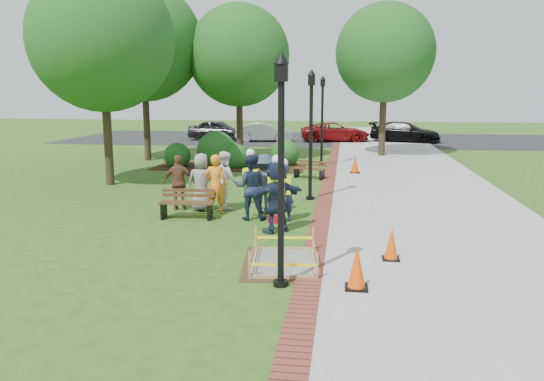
# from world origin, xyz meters

# --- Properties ---
(ground) EXTENTS (100.00, 100.00, 0.00)m
(ground) POSITION_xyz_m (0.00, 0.00, 0.00)
(ground) COLOR #285116
(ground) RESTS_ON ground
(sidewalk) EXTENTS (6.00, 60.00, 0.02)m
(sidewalk) POSITION_xyz_m (5.00, 10.00, 0.01)
(sidewalk) COLOR #9E9E99
(sidewalk) RESTS_ON ground
(brick_edging) EXTENTS (0.50, 60.00, 0.03)m
(brick_edging) POSITION_xyz_m (1.75, 10.00, 0.01)
(brick_edging) COLOR maroon
(brick_edging) RESTS_ON ground
(mulch_bed) EXTENTS (7.00, 3.00, 0.05)m
(mulch_bed) POSITION_xyz_m (-3.00, 12.00, 0.02)
(mulch_bed) COLOR #381E0F
(mulch_bed) RESTS_ON ground
(parking_lot) EXTENTS (36.00, 12.00, 0.01)m
(parking_lot) POSITION_xyz_m (0.00, 27.00, 0.00)
(parking_lot) COLOR black
(parking_lot) RESTS_ON ground
(wet_concrete_pad) EXTENTS (1.93, 2.47, 0.55)m
(wet_concrete_pad) POSITION_xyz_m (1.16, -1.73, 0.23)
(wet_concrete_pad) COLOR #47331E
(wet_concrete_pad) RESTS_ON ground
(bench_near) EXTENTS (1.55, 0.60, 0.82)m
(bench_near) POSITION_xyz_m (-2.03, 1.83, 0.26)
(bench_near) COLOR brown
(bench_near) RESTS_ON ground
(bench_far) EXTENTS (1.40, 0.90, 0.72)m
(bench_far) POSITION_xyz_m (0.93, 9.21, 0.23)
(bench_far) COLOR #572E1D
(bench_far) RESTS_ON ground
(cone_front) EXTENTS (0.42, 0.42, 0.82)m
(cone_front) POSITION_xyz_m (2.65, -2.99, 0.40)
(cone_front) COLOR black
(cone_front) RESTS_ON ground
(cone_back) EXTENTS (0.37, 0.37, 0.72)m
(cone_back) POSITION_xyz_m (3.41, -1.18, 0.35)
(cone_back) COLOR black
(cone_back) RESTS_ON ground
(cone_far) EXTENTS (0.42, 0.42, 0.83)m
(cone_far) POSITION_xyz_m (2.81, 10.89, 0.40)
(cone_far) COLOR black
(cone_far) RESTS_ON ground
(toolbox) EXTENTS (0.45, 0.28, 0.21)m
(toolbox) POSITION_xyz_m (0.55, 1.71, 0.11)
(toolbox) COLOR #9D0C17
(toolbox) RESTS_ON ground
(lamp_near) EXTENTS (0.28, 0.28, 4.26)m
(lamp_near) POSITION_xyz_m (1.25, -3.00, 2.48)
(lamp_near) COLOR black
(lamp_near) RESTS_ON ground
(lamp_mid) EXTENTS (0.28, 0.28, 4.26)m
(lamp_mid) POSITION_xyz_m (1.25, 5.00, 2.48)
(lamp_mid) COLOR black
(lamp_mid) RESTS_ON ground
(lamp_far) EXTENTS (0.28, 0.28, 4.26)m
(lamp_far) POSITION_xyz_m (1.25, 13.00, 2.48)
(lamp_far) COLOR black
(lamp_far) RESTS_ON ground
(tree_left) EXTENTS (5.31, 5.31, 8.07)m
(tree_left) POSITION_xyz_m (-6.56, 6.72, 5.41)
(tree_left) COLOR #3D2D1E
(tree_left) RESTS_ON ground
(tree_back) EXTENTS (5.14, 5.14, 7.87)m
(tree_back) POSITION_xyz_m (-3.07, 14.68, 5.29)
(tree_back) COLOR #3D2D1E
(tree_back) RESTS_ON ground
(tree_right) EXTENTS (5.31, 5.31, 8.21)m
(tree_right) POSITION_xyz_m (4.36, 17.53, 5.54)
(tree_right) COLOR #3D2D1E
(tree_right) RESTS_ON ground
(tree_far) EXTENTS (5.87, 5.87, 8.86)m
(tree_far) POSITION_xyz_m (-7.76, 13.83, 5.92)
(tree_far) COLOR #3D2D1E
(tree_far) RESTS_ON ground
(shrub_a) EXTENTS (1.25, 1.25, 1.25)m
(shrub_a) POSITION_xyz_m (-5.46, 11.62, 0.00)
(shrub_a) COLOR #164E1A
(shrub_a) RESTS_ON ground
(shrub_b) EXTENTS (1.83, 1.83, 1.83)m
(shrub_b) POSITION_xyz_m (-3.66, 11.99, 0.00)
(shrub_b) COLOR #164E1A
(shrub_b) RESTS_ON ground
(shrub_c) EXTENTS (1.23, 1.23, 1.23)m
(shrub_c) POSITION_xyz_m (-2.64, 11.66, 0.00)
(shrub_c) COLOR #164E1A
(shrub_c) RESTS_ON ground
(shrub_d) EXTENTS (1.39, 1.39, 1.39)m
(shrub_d) POSITION_xyz_m (-0.50, 12.83, 0.00)
(shrub_d) COLOR #164E1A
(shrub_d) RESTS_ON ground
(shrub_e) EXTENTS (1.00, 1.00, 1.00)m
(shrub_e) POSITION_xyz_m (-2.83, 12.66, 0.00)
(shrub_e) COLOR #164E1A
(shrub_e) RESTS_ON ground
(casual_person_a) EXTENTS (0.59, 0.41, 1.74)m
(casual_person_a) POSITION_xyz_m (-1.87, 2.88, 0.87)
(casual_person_a) COLOR gray
(casual_person_a) RESTS_ON ground
(casual_person_b) EXTENTS (0.57, 0.37, 1.75)m
(casual_person_b) POSITION_xyz_m (-1.37, 2.61, 0.88)
(casual_person_b) COLOR orange
(casual_person_b) RESTS_ON ground
(casual_person_c) EXTENTS (0.63, 0.67, 1.77)m
(casual_person_c) POSITION_xyz_m (-1.26, 3.34, 0.88)
(casual_person_c) COLOR white
(casual_person_c) RESTS_ON ground
(casual_person_d) EXTENTS (0.58, 0.41, 1.68)m
(casual_person_d) POSITION_xyz_m (-2.57, 2.91, 0.84)
(casual_person_d) COLOR brown
(casual_person_d) RESTS_ON ground
(casual_person_e) EXTENTS (0.65, 0.54, 1.76)m
(casual_person_e) POSITION_xyz_m (0.05, 2.80, 0.88)
(casual_person_e) COLOR #303B55
(casual_person_e) RESTS_ON ground
(hivis_worker_a) EXTENTS (0.70, 0.67, 2.00)m
(hivis_worker_a) POSITION_xyz_m (0.68, 0.77, 0.99)
(hivis_worker_a) COLOR #1A2044
(hivis_worker_a) RESTS_ON ground
(hivis_worker_b) EXTENTS (0.57, 0.43, 1.76)m
(hivis_worker_b) POSITION_xyz_m (0.72, 1.92, 0.88)
(hivis_worker_b) COLOR #1B2046
(hivis_worker_b) RESTS_ON ground
(hivis_worker_c) EXTENTS (0.61, 0.42, 2.00)m
(hivis_worker_c) POSITION_xyz_m (-0.21, 2.01, 0.99)
(hivis_worker_c) COLOR #1B2A46
(hivis_worker_c) RESTS_ON ground
(parked_car_a) EXTENTS (2.36, 4.96, 1.58)m
(parked_car_a) POSITION_xyz_m (-6.79, 25.21, 0.00)
(parked_car_a) COLOR #252427
(parked_car_a) RESTS_ON ground
(parked_car_b) EXTENTS (2.47, 4.58, 1.42)m
(parked_car_b) POSITION_xyz_m (-3.36, 24.62, 0.00)
(parked_car_b) COLOR #A7A8AD
(parked_car_b) RESTS_ON ground
(parked_car_c) EXTENTS (2.62, 4.71, 1.45)m
(parked_car_c) POSITION_xyz_m (1.61, 25.40, 0.00)
(parked_car_c) COLOR maroon
(parked_car_c) RESTS_ON ground
(parked_car_d) EXTENTS (3.16, 5.03, 1.52)m
(parked_car_d) POSITION_xyz_m (6.47, 25.67, 0.00)
(parked_car_d) COLOR black
(parked_car_d) RESTS_ON ground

